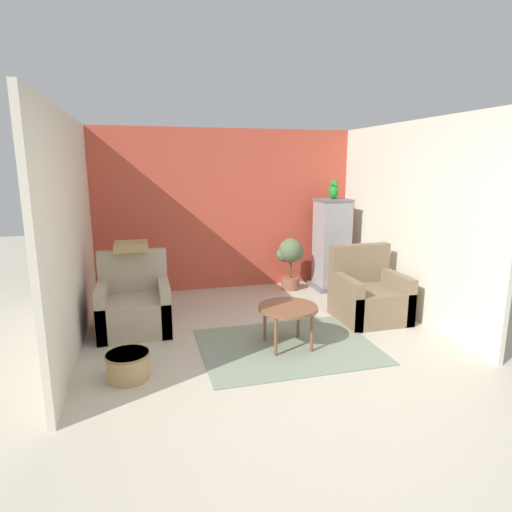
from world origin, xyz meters
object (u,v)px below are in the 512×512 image
(parrot, at_px, (334,190))
(wicker_basket, at_px, (128,365))
(potted_plant, at_px, (290,257))
(armchair_right, at_px, (368,297))
(birdcage, at_px, (331,245))
(armchair_left, at_px, (134,306))
(coffee_table, at_px, (288,310))

(parrot, height_order, wicker_basket, parrot)
(potted_plant, distance_m, wicker_basket, 3.47)
(armchair_right, height_order, birdcage, birdcage)
(armchair_left, distance_m, armchair_right, 2.97)
(parrot, distance_m, wicker_basket, 4.14)
(armchair_right, relative_size, wicker_basket, 2.28)
(coffee_table, xyz_separation_m, wicker_basket, (-1.69, -0.29, -0.29))
(armchair_right, bearing_deg, coffee_table, -156.40)
(coffee_table, xyz_separation_m, potted_plant, (0.78, 2.12, 0.10))
(coffee_table, distance_m, armchair_right, 1.44)
(coffee_table, distance_m, wicker_basket, 1.74)
(coffee_table, relative_size, armchair_left, 0.69)
(wicker_basket, bearing_deg, potted_plant, 44.22)
(armchair_left, height_order, parrot, parrot)
(coffee_table, relative_size, wicker_basket, 1.58)
(potted_plant, height_order, wicker_basket, potted_plant)
(armchair_right, xyz_separation_m, birdcage, (0.13, 1.44, 0.41))
(wicker_basket, bearing_deg, parrot, 36.33)
(armchair_left, relative_size, potted_plant, 1.13)
(birdcage, xyz_separation_m, wicker_basket, (-3.13, -2.30, -0.57))
(potted_plant, bearing_deg, wicker_basket, -135.78)
(armchair_left, height_order, potted_plant, armchair_left)
(coffee_table, bearing_deg, parrot, 54.42)
(coffee_table, bearing_deg, armchair_right, 23.60)
(parrot, distance_m, potted_plant, 1.25)
(parrot, relative_size, wicker_basket, 0.73)
(birdcage, height_order, parrot, parrot)
(coffee_table, distance_m, parrot, 2.73)
(parrot, bearing_deg, potted_plant, 171.10)
(coffee_table, xyz_separation_m, birdcage, (1.44, 2.01, 0.28))
(birdcage, bearing_deg, armchair_right, -95.17)
(armchair_left, bearing_deg, potted_plant, 25.60)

